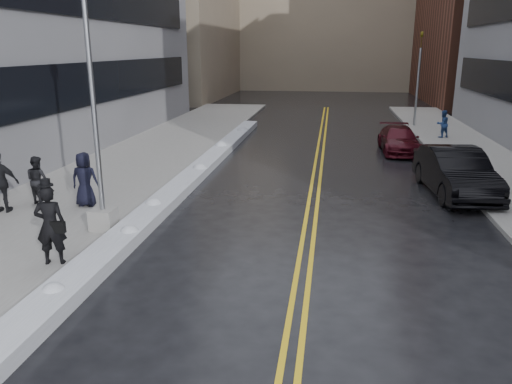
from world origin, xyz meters
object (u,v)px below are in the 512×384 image
at_px(fire_hydrant, 480,167).
at_px(car_black, 455,172).
at_px(car_maroon, 399,140).
at_px(pedestrian_b, 38,180).
at_px(pedestrian_d, 0,182).
at_px(pedestrian_east, 443,124).
at_px(pedestrian_fedora, 50,225).
at_px(pedestrian_c, 85,179).
at_px(traffic_signal, 418,76).
at_px(lamppost, 97,147).

relative_size(fire_hydrant, car_black, 0.14).
bearing_deg(car_maroon, pedestrian_b, -140.77).
relative_size(fire_hydrant, pedestrian_d, 0.38).
height_order(fire_hydrant, pedestrian_b, pedestrian_b).
bearing_deg(pedestrian_east, fire_hydrant, 61.76).
height_order(fire_hydrant, pedestrian_d, pedestrian_d).
xyz_separation_m(car_black, car_maroon, (-1.04, 7.63, -0.21)).
distance_m(pedestrian_fedora, pedestrian_b, 5.38).
bearing_deg(fire_hydrant, car_black, -122.67).
bearing_deg(pedestrian_fedora, car_black, -157.90).
bearing_deg(fire_hydrant, pedestrian_east, 87.82).
relative_size(pedestrian_fedora, pedestrian_b, 1.21).
bearing_deg(car_maroon, car_black, -84.01).
distance_m(pedestrian_c, car_black, 12.86).
bearing_deg(car_maroon, pedestrian_d, -139.59).
height_order(fire_hydrant, pedestrian_east, pedestrian_east).
bearing_deg(pedestrian_d, car_black, -171.79).
xyz_separation_m(fire_hydrant, car_maroon, (-2.54, 5.29, 0.09)).
xyz_separation_m(fire_hydrant, traffic_signal, (-0.50, 14.00, 2.85)).
height_order(fire_hydrant, traffic_signal, traffic_signal).
bearing_deg(fire_hydrant, lamppost, -146.96).
xyz_separation_m(pedestrian_c, pedestrian_east, (14.18, 15.34, -0.11)).
xyz_separation_m(lamppost, pedestrian_b, (-3.20, 2.02, -1.58)).
bearing_deg(pedestrian_c, pedestrian_d, 17.41).
bearing_deg(car_black, pedestrian_d, -168.07).
height_order(pedestrian_b, pedestrian_east, pedestrian_b).
distance_m(pedestrian_d, pedestrian_east, 23.20).
bearing_deg(car_maroon, traffic_signal, 74.98).
height_order(pedestrian_b, pedestrian_d, pedestrian_d).
height_order(pedestrian_c, pedestrian_east, pedestrian_c).
height_order(pedestrian_b, car_black, pedestrian_b).
relative_size(lamppost, car_black, 1.48).
height_order(lamppost, pedestrian_fedora, lamppost).
bearing_deg(pedestrian_c, pedestrian_east, -139.18).
bearing_deg(pedestrian_east, pedestrian_b, 17.95).
xyz_separation_m(pedestrian_fedora, pedestrian_d, (-3.66, 3.39, -0.00)).
height_order(traffic_signal, pedestrian_east, traffic_signal).
distance_m(fire_hydrant, pedestrian_d, 17.58).
height_order(lamppost, pedestrian_d, lamppost).
distance_m(pedestrian_b, car_maroon, 17.17).
xyz_separation_m(pedestrian_d, pedestrian_east, (16.46, 16.34, -0.18)).
bearing_deg(fire_hydrant, car_maroon, 115.69).
relative_size(fire_hydrant, traffic_signal, 0.12).
relative_size(traffic_signal, pedestrian_fedora, 3.10).
distance_m(pedestrian_east, car_maroon, 4.98).
bearing_deg(pedestrian_east, pedestrian_d, 18.74).
bearing_deg(traffic_signal, pedestrian_b, -126.88).
height_order(pedestrian_fedora, pedestrian_d, same).
height_order(pedestrian_b, car_maroon, pedestrian_b).
bearing_deg(pedestrian_b, pedestrian_east, -111.97).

